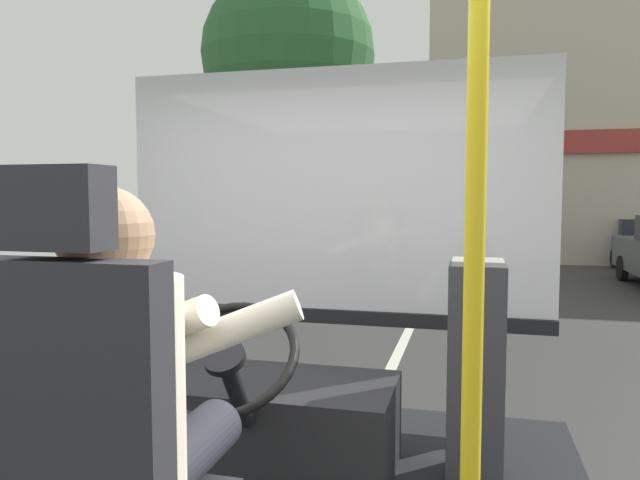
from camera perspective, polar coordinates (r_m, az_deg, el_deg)
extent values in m
cube|color=#343434|center=(10.70, 9.97, -5.70)|extent=(18.00, 44.00, 0.05)
cube|color=silver|center=(10.70, 9.97, -5.56)|extent=(0.12, 39.60, 0.00)
cube|color=#28282D|center=(1.45, -23.38, -14.83)|extent=(0.48, 0.10, 0.66)
cube|color=#28282D|center=(1.37, -23.92, 2.85)|extent=(0.22, 0.10, 0.18)
cylinder|color=#282833|center=(1.76, -13.37, -19.79)|extent=(0.16, 0.50, 0.16)
cylinder|color=#282833|center=(1.85, -18.60, -18.73)|extent=(0.16, 0.50, 0.16)
cylinder|color=silver|center=(1.58, -19.68, -14.31)|extent=(0.37, 0.37, 0.60)
cube|color=#70934C|center=(1.71, -16.13, -10.27)|extent=(0.06, 0.01, 0.37)
sphere|color=#A37A5B|center=(1.50, -20.07, 0.47)|extent=(0.23, 0.23, 0.23)
cylinder|color=silver|center=(1.74, -11.64, -9.63)|extent=(0.60, 0.23, 0.30)
cylinder|color=silver|center=(1.84, -17.65, -8.97)|extent=(0.60, 0.23, 0.30)
cube|color=black|center=(2.76, -4.81, -17.24)|extent=(1.10, 0.56, 0.40)
cylinder|color=black|center=(2.33, -8.08, -14.19)|extent=(0.07, 0.27, 0.35)
torus|color=black|center=(2.19, -9.22, -11.13)|extent=(0.55, 0.47, 0.34)
cylinder|color=black|center=(2.19, -9.22, -11.13)|extent=(0.15, 0.14, 0.11)
cylinder|color=yellow|center=(1.32, 14.61, -5.07)|extent=(0.04, 0.04, 2.00)
cube|color=#333338|center=(2.67, 14.79, -12.18)|extent=(0.23, 0.23, 0.92)
cube|color=#9E9993|center=(2.58, 14.99, -2.05)|extent=(0.21, 0.21, 0.02)
cube|color=silver|center=(3.43, 1.08, 4.90)|extent=(2.50, 0.01, 1.40)
cube|color=black|center=(3.50, 1.06, -7.31)|extent=(2.50, 0.08, 0.08)
cylinder|color=#4C3828|center=(12.05, -3.01, 3.90)|extent=(0.31, 0.31, 3.48)
sphere|color=#295B2D|center=(12.37, -3.07, 17.29)|extent=(3.46, 3.46, 3.46)
cylinder|color=black|center=(14.27, 27.15, -2.43)|extent=(0.14, 0.54, 0.54)
cube|color=navy|center=(18.27, 28.25, -0.33)|extent=(1.72, 4.15, 0.56)
cube|color=#282D33|center=(18.00, 28.50, 1.18)|extent=(1.41, 2.28, 0.43)
cylinder|color=black|center=(19.38, 24.97, -0.83)|extent=(0.14, 0.46, 0.46)
cylinder|color=black|center=(16.86, 26.58, -1.58)|extent=(0.14, 0.46, 0.46)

